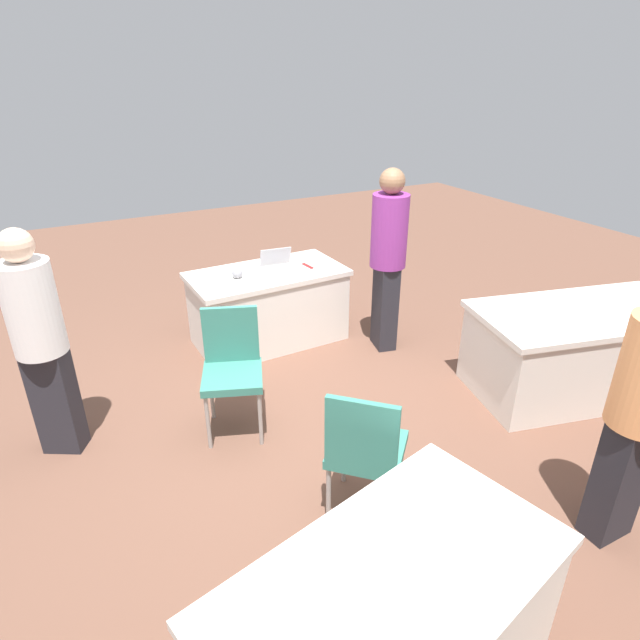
% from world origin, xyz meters
% --- Properties ---
extents(ground_plane, '(14.40, 14.40, 0.00)m').
position_xyz_m(ground_plane, '(0.00, 0.00, 0.00)').
color(ground_plane, brown).
extents(table_foreground, '(1.54, 0.84, 0.75)m').
position_xyz_m(table_foreground, '(-0.31, -1.47, 0.38)').
color(table_foreground, silver).
rests_on(table_foreground, ground).
extents(table_mid_left, '(2.01, 1.33, 0.75)m').
position_xyz_m(table_mid_left, '(-2.32, 0.62, 0.38)').
color(table_mid_left, silver).
rests_on(table_mid_left, ground).
extents(table_mid_right, '(1.68, 1.16, 0.75)m').
position_xyz_m(table_mid_right, '(0.56, 1.94, 0.38)').
color(table_mid_right, silver).
rests_on(table_mid_right, ground).
extents(chair_tucked_left, '(0.62, 0.62, 0.94)m').
position_xyz_m(chair_tucked_left, '(0.10, 1.01, 0.54)').
color(chair_tucked_left, '#9E9993').
rests_on(chair_tucked_left, ground).
extents(chair_tucked_right, '(0.57, 0.57, 0.97)m').
position_xyz_m(chair_tucked_right, '(0.48, -0.25, 0.56)').
color(chair_tucked_right, '#9E9993').
rests_on(chair_tucked_right, ground).
extents(person_attendee_standing, '(0.46, 0.46, 1.68)m').
position_xyz_m(person_attendee_standing, '(1.70, -0.59, 0.94)').
color(person_attendee_standing, '#26262D').
rests_on(person_attendee_standing, ground).
extents(person_attendee_browsing, '(0.41, 0.41, 1.77)m').
position_xyz_m(person_attendee_browsing, '(-1.29, -0.82, 0.99)').
color(person_attendee_browsing, '#26262D').
rests_on(person_attendee_browsing, ground).
extents(laptop_silver, '(0.35, 0.33, 0.21)m').
position_xyz_m(laptop_silver, '(-0.43, -1.45, 0.79)').
color(laptop_silver, silver).
rests_on(laptop_silver, table_foreground).
extents(yarn_ball, '(0.10, 0.10, 0.10)m').
position_xyz_m(yarn_ball, '(-0.00, -1.44, 0.80)').
color(yarn_ball, gray).
rests_on(yarn_ball, table_foreground).
extents(scissors_red, '(0.06, 0.18, 0.01)m').
position_xyz_m(scissors_red, '(-0.74, -1.42, 0.76)').
color(scissors_red, red).
rests_on(scissors_red, table_foreground).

